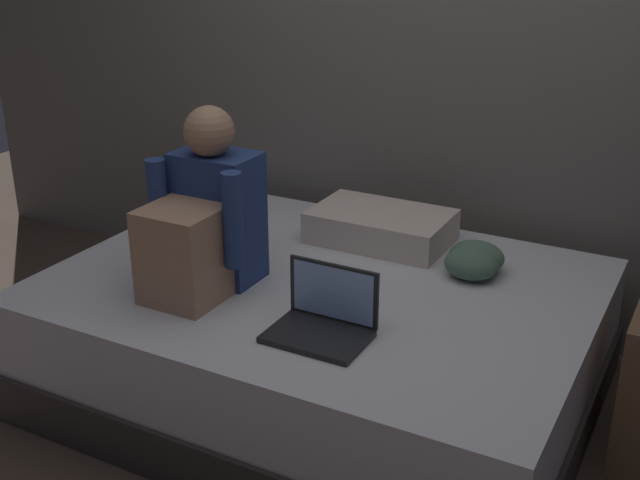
{
  "coord_description": "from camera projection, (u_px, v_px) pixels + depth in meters",
  "views": [
    {
      "loc": [
        1.08,
        -2.1,
        1.76
      ],
      "look_at": [
        -0.1,
        0.1,
        0.73
      ],
      "focal_mm": 45.19,
      "sensor_mm": 36.0,
      "label": 1
    }
  ],
  "objects": [
    {
      "name": "wall_back",
      "position": [
        468.0,
        18.0,
        3.32
      ],
      "size": [
        5.6,
        0.1,
        2.7
      ],
      "primitive_type": "cube",
      "color": "slate",
      "rests_on": "ground_plane"
    },
    {
      "name": "ground_plane",
      "position": [
        332.0,
        446.0,
        2.85
      ],
      "size": [
        8.0,
        8.0,
        0.0
      ],
      "primitive_type": "plane",
      "color": "#47382D"
    },
    {
      "name": "bed",
      "position": [
        322.0,
        337.0,
        3.09
      ],
      "size": [
        2.0,
        1.5,
        0.48
      ],
      "color": "#332D2B",
      "rests_on": "ground_plane"
    },
    {
      "name": "clothes_pile",
      "position": [
        474.0,
        260.0,
        3.02
      ],
      "size": [
        0.21,
        0.25,
        0.12
      ],
      "color": "#4C6B56",
      "rests_on": "bed"
    },
    {
      "name": "pillow",
      "position": [
        381.0,
        226.0,
        3.33
      ],
      "size": [
        0.56,
        0.36,
        0.13
      ],
      "primitive_type": "cube",
      "color": "beige",
      "rests_on": "bed"
    },
    {
      "name": "laptop",
      "position": [
        323.0,
        318.0,
        2.6
      ],
      "size": [
        0.32,
        0.23,
        0.22
      ],
      "color": "black",
      "rests_on": "bed"
    },
    {
      "name": "person_sitting",
      "position": [
        204.0,
        221.0,
        2.86
      ],
      "size": [
        0.39,
        0.44,
        0.66
      ],
      "color": "navy",
      "rests_on": "bed"
    }
  ]
}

